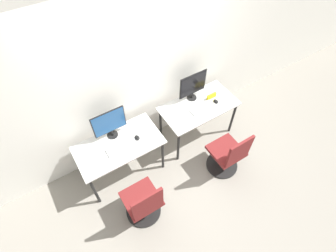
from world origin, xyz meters
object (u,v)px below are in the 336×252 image
monitor_left (109,123)px  mouse_right (216,101)px  keyboard_left (120,147)px  office_chair_left (144,204)px  office_chair_right (228,156)px  monitor_right (193,86)px  keyboard_right (202,108)px  mouse_left (137,138)px

monitor_left → mouse_right: (1.58, -0.26, -0.24)m
monitor_left → keyboard_left: monitor_left is taller
office_chair_left → office_chair_right: (1.38, -0.01, 0.00)m
monitor_left → office_chair_left: size_ratio=0.53×
monitor_right → keyboard_right: monitor_right is taller
keyboard_left → monitor_right: 1.37m
office_chair_left → keyboard_right: 1.59m
office_chair_left → monitor_right: size_ratio=1.90×
monitor_left → office_chair_left: bearing=-93.9°
keyboard_left → monitor_left: bearing=90.0°
mouse_right → monitor_left: bearing=170.6°
keyboard_left → mouse_left: 0.26m
monitor_left → keyboard_right: bearing=-11.0°
monitor_left → keyboard_right: (1.32, -0.26, -0.24)m
monitor_left → keyboard_left: bearing=-90.0°
monitor_left → office_chair_right: monitor_left is taller
monitor_right → mouse_right: bearing=-46.0°
monitor_left → office_chair_right: bearing=-36.2°
keyboard_left → office_chair_left: 0.78m
monitor_right → keyboard_right: (0.00, -0.26, -0.24)m
mouse_right → keyboard_left: bearing=179.5°
keyboard_left → office_chair_right: 1.53m
mouse_left → office_chair_left: bearing=-114.3°
keyboard_left → keyboard_right: (1.32, -0.01, 0.00)m
monitor_left → office_chair_right: (1.31, -0.96, -0.60)m
monitor_right → mouse_right: monitor_right is taller
mouse_right → office_chair_right: 0.83m
keyboard_left → mouse_left: bearing=4.5°
keyboard_right → mouse_right: mouse_right is taller
monitor_left → monitor_right: size_ratio=1.00×
mouse_left → keyboard_right: size_ratio=0.24×
mouse_right → office_chair_right: size_ratio=0.10×
keyboard_right → mouse_right: bearing=-1.0°
keyboard_left → mouse_left: (0.26, 0.02, 0.01)m
monitor_left → mouse_right: size_ratio=5.15×
monitor_left → office_chair_right: 1.73m
monitor_left → keyboard_right: size_ratio=1.25×
office_chair_right → keyboard_left: bearing=151.6°
office_chair_right → mouse_right: bearing=68.9°
keyboard_left → mouse_left: size_ratio=4.13×
mouse_left → office_chair_left: (-0.32, -0.72, -0.36)m
monitor_left → monitor_right: (1.32, 0.00, 0.00)m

